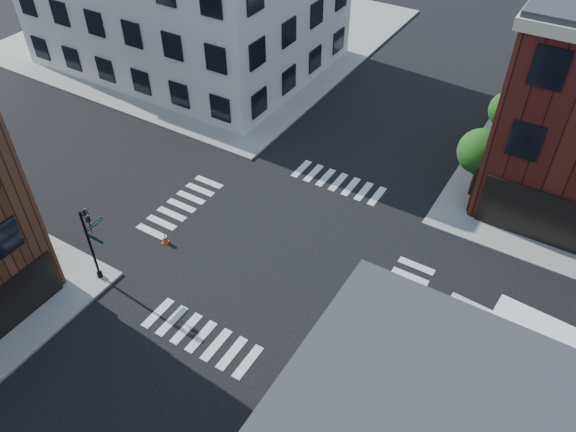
# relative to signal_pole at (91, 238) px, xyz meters

# --- Properties ---
(ground) EXTENTS (120.00, 120.00, 0.00)m
(ground) POSITION_rel_signal_pole_xyz_m (6.72, 6.68, -2.86)
(ground) COLOR black
(ground) RESTS_ON ground
(sidewalk_nw) EXTENTS (30.00, 30.00, 0.15)m
(sidewalk_nw) POSITION_rel_signal_pole_xyz_m (-14.28, 27.68, -2.78)
(sidewalk_nw) COLOR gray
(sidewalk_nw) RESTS_ON ground
(tree_near) EXTENTS (2.69, 2.69, 4.49)m
(tree_near) POSITION_rel_signal_pole_xyz_m (14.28, 16.65, 0.30)
(tree_near) COLOR black
(tree_near) RESTS_ON ground
(tree_far) EXTENTS (2.43, 2.43, 4.07)m
(tree_far) POSITION_rel_signal_pole_xyz_m (14.28, 22.65, 0.02)
(tree_far) COLOR black
(tree_far) RESTS_ON ground
(signal_pole) EXTENTS (1.29, 1.24, 4.60)m
(signal_pole) POSITION_rel_signal_pole_xyz_m (0.00, 0.00, 0.00)
(signal_pole) COLOR black
(signal_pole) RESTS_ON ground
(box_truck) EXTENTS (8.39, 3.05, 3.73)m
(box_truck) POSITION_rel_signal_pole_xyz_m (20.45, 4.67, -0.92)
(box_truck) COLOR white
(box_truck) RESTS_ON ground
(traffic_cone) EXTENTS (0.45, 0.45, 0.67)m
(traffic_cone) POSITION_rel_signal_pole_xyz_m (1.02, 3.74, -2.54)
(traffic_cone) COLOR #D24D09
(traffic_cone) RESTS_ON ground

